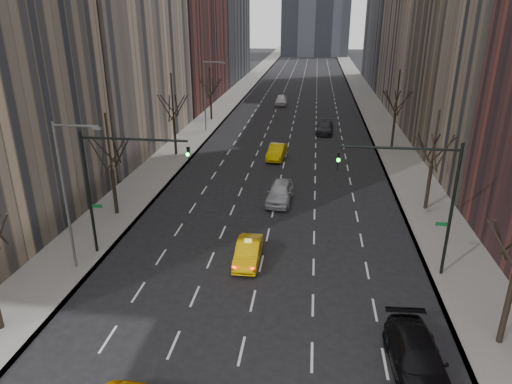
% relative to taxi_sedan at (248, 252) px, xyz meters
% --- Properties ---
extents(sidewalk_left, '(4.50, 320.00, 0.15)m').
position_rel_taxi_sedan_xyz_m(sidewalk_left, '(-11.40, 57.88, -0.61)').
color(sidewalk_left, slate).
rests_on(sidewalk_left, ground).
extents(sidewalk_right, '(4.50, 320.00, 0.15)m').
position_rel_taxi_sedan_xyz_m(sidewalk_right, '(13.10, 57.88, -0.61)').
color(sidewalk_right, slate).
rests_on(sidewalk_right, ground).
extents(tree_lw_b, '(3.36, 3.50, 7.82)m').
position_rel_taxi_sedan_xyz_m(tree_lw_b, '(-11.15, 5.88, 3.03)').
color(tree_lw_b, black).
rests_on(tree_lw_b, ground).
extents(tree_lw_c, '(3.36, 3.50, 8.74)m').
position_rel_taxi_sedan_xyz_m(tree_lw_c, '(-11.15, 21.88, 3.35)').
color(tree_lw_c, black).
rests_on(tree_lw_c, ground).
extents(tree_lw_d, '(3.36, 3.50, 7.36)m').
position_rel_taxi_sedan_xyz_m(tree_lw_d, '(-11.15, 39.88, 2.87)').
color(tree_lw_d, black).
rests_on(tree_lw_d, ground).
extents(tree_rw_b, '(3.36, 3.50, 7.82)m').
position_rel_taxi_sedan_xyz_m(tree_rw_b, '(12.85, 9.88, 3.03)').
color(tree_rw_b, black).
rests_on(tree_rw_b, ground).
extents(tree_rw_c, '(3.36, 3.50, 8.74)m').
position_rel_taxi_sedan_xyz_m(tree_rw_c, '(12.85, 27.88, 3.35)').
color(tree_rw_c, black).
rests_on(tree_rw_c, ground).
extents(traffic_mast_left, '(6.69, 0.39, 8.00)m').
position_rel_taxi_sedan_xyz_m(traffic_mast_left, '(-8.26, -0.12, 4.80)').
color(traffic_mast_left, black).
rests_on(traffic_mast_left, ground).
extents(traffic_mast_right, '(6.69, 0.39, 8.00)m').
position_rel_taxi_sedan_xyz_m(traffic_mast_right, '(9.96, -0.12, 4.80)').
color(traffic_mast_right, black).
rests_on(traffic_mast_right, ground).
extents(streetlight_near, '(2.83, 0.22, 9.00)m').
position_rel_taxi_sedan_xyz_m(streetlight_near, '(-9.99, -2.12, 4.93)').
color(streetlight_near, slate).
rests_on(streetlight_near, ground).
extents(streetlight_far, '(2.83, 0.22, 9.00)m').
position_rel_taxi_sedan_xyz_m(streetlight_far, '(-9.99, 32.88, 4.93)').
color(streetlight_far, slate).
rests_on(streetlight_far, ground).
extents(taxi_sedan, '(1.47, 4.17, 1.37)m').
position_rel_taxi_sedan_xyz_m(taxi_sedan, '(0.00, 0.00, 0.00)').
color(taxi_sedan, '#F5B805').
rests_on(taxi_sedan, ground).
extents(silver_sedan_ahead, '(2.25, 5.00, 1.67)m').
position_rel_taxi_sedan_xyz_m(silver_sedan_ahead, '(1.21, 10.11, 0.15)').
color(silver_sedan_ahead, '#B0B2B9').
rests_on(silver_sedan_ahead, ground).
extents(parked_suv_black, '(2.47, 5.56, 1.58)m').
position_rel_taxi_sedan_xyz_m(parked_suv_black, '(8.55, -8.60, 0.11)').
color(parked_suv_black, black).
rests_on(parked_suv_black, ground).
extents(far_taxi, '(2.04, 4.76, 1.53)m').
position_rel_taxi_sedan_xyz_m(far_taxi, '(-0.06, 22.09, 0.08)').
color(far_taxi, '#E3BE04').
rests_on(far_taxi, ground).
extents(far_suv_grey, '(2.45, 5.33, 1.51)m').
position_rel_taxi_sedan_xyz_m(far_suv_grey, '(5.21, 34.22, 0.07)').
color(far_suv_grey, '#29292D').
rests_on(far_suv_grey, ground).
extents(far_car_white, '(2.03, 4.91, 1.67)m').
position_rel_taxi_sedan_xyz_m(far_car_white, '(-1.91, 53.19, 0.15)').
color(far_car_white, silver).
rests_on(far_car_white, ground).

